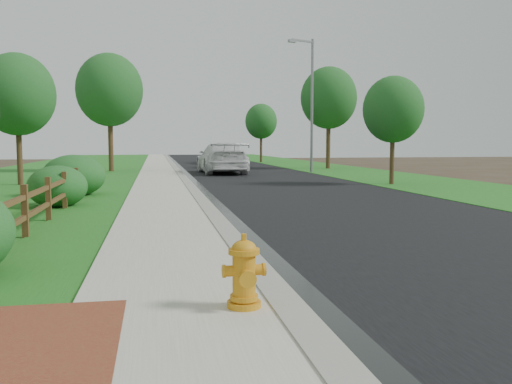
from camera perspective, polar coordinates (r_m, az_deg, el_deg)
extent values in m
plane|color=#33291B|center=(6.47, -0.79, -12.07)|extent=(120.00, 120.00, 0.00)
cube|color=black|center=(41.52, -2.73, 2.58)|extent=(8.00, 90.00, 0.02)
cube|color=gray|center=(41.16, -8.54, 2.58)|extent=(0.40, 90.00, 0.12)
cube|color=black|center=(41.17, -8.05, 2.53)|extent=(0.50, 90.00, 0.00)
cube|color=#A59E8F|center=(41.13, -10.35, 2.54)|extent=(2.20, 90.00, 0.10)
cube|color=#1E5317|center=(41.17, -13.00, 2.46)|extent=(1.60, 90.00, 0.06)
cube|color=#1E5317|center=(41.72, -20.16, 2.30)|extent=(9.00, 90.00, 0.04)
cube|color=#1E5317|center=(43.00, 6.43, 2.66)|extent=(6.00, 90.00, 0.04)
cube|color=brown|center=(5.54, -22.69, -14.89)|extent=(1.60, 2.40, 0.11)
cube|color=#442816|center=(11.66, -23.14, -1.96)|extent=(0.12, 0.12, 1.10)
cube|color=#442816|center=(13.99, -21.02, -0.75)|extent=(0.12, 0.12, 1.10)
cube|color=#442816|center=(16.35, -19.50, 0.11)|extent=(0.12, 0.12, 1.10)
cube|color=#442816|center=(18.72, -18.37, 0.75)|extent=(0.12, 0.12, 1.10)
cube|color=#442816|center=(21.09, -17.49, 1.25)|extent=(0.12, 0.12, 1.10)
cube|color=#442816|center=(10.51, -24.54, -3.31)|extent=(0.08, 2.35, 0.10)
cube|color=#442816|center=(10.46, -24.63, -1.14)|extent=(0.08, 2.35, 0.10)
cube|color=#442816|center=(12.83, -21.97, -1.75)|extent=(0.08, 2.35, 0.10)
cube|color=#442816|center=(12.79, -22.03, 0.03)|extent=(0.08, 2.35, 0.10)
cube|color=#442816|center=(15.18, -20.19, -0.66)|extent=(0.08, 2.35, 0.10)
cube|color=#442816|center=(15.14, -20.24, 0.84)|extent=(0.08, 2.35, 0.10)
cube|color=#442816|center=(17.54, -18.89, 0.13)|extent=(0.08, 2.35, 0.10)
cube|color=#442816|center=(17.51, -18.93, 1.43)|extent=(0.08, 2.35, 0.10)
cube|color=#442816|center=(19.91, -17.90, 0.73)|extent=(0.08, 2.35, 0.10)
cube|color=#442816|center=(19.88, -17.93, 1.88)|extent=(0.08, 2.35, 0.10)
cylinder|color=orange|center=(6.15, -1.27, -11.70)|extent=(0.38, 0.38, 0.07)
cylinder|color=orange|center=(6.07, -1.27, -8.97)|extent=(0.26, 0.26, 0.58)
cylinder|color=orange|center=(6.13, -1.27, -11.00)|extent=(0.31, 0.31, 0.06)
cylinder|color=orange|center=(6.00, -1.28, -6.27)|extent=(0.35, 0.35, 0.06)
ellipsoid|color=orange|center=(6.00, -1.28, -6.06)|extent=(0.28, 0.28, 0.21)
cylinder|color=orange|center=(5.97, -1.28, -4.79)|extent=(0.06, 0.06, 0.08)
cylinder|color=orange|center=(5.90, -0.98, -9.04)|extent=(0.17, 0.14, 0.17)
cylinder|color=orange|center=(6.02, -3.08, -8.32)|extent=(0.15, 0.14, 0.13)
cylinder|color=orange|center=(6.08, 0.51, -8.16)|extent=(0.15, 0.14, 0.13)
imported|color=silver|center=(33.76, -3.62, 3.59)|extent=(2.81, 6.57, 1.89)
imported|color=black|center=(43.05, -3.35, 3.71)|extent=(3.20, 4.84, 1.53)
imported|color=black|center=(48.48, -3.82, 3.98)|extent=(2.14, 5.27, 1.70)
cylinder|color=gray|center=(34.58, 5.91, 8.92)|extent=(0.17, 0.17, 8.33)
cube|color=gray|center=(34.62, 4.97, 15.57)|extent=(1.59, 0.72, 0.11)
cube|color=gray|center=(34.12, 3.81, 15.57)|extent=(0.55, 0.38, 0.17)
ellipsoid|color=#1C4E1E|center=(17.03, -20.17, 0.54)|extent=(2.11, 2.11, 1.25)
ellipsoid|color=#1C4E1E|center=(20.32, -18.62, 1.64)|extent=(2.87, 2.87, 1.50)
cylinder|color=#342215|center=(26.41, -23.66, 4.46)|extent=(0.24, 0.24, 3.54)
ellipsoid|color=#1C4E1E|center=(26.49, -23.84, 9.38)|extent=(3.31, 3.31, 3.64)
cylinder|color=#342215|center=(25.34, 14.14, 4.10)|extent=(0.20, 0.20, 2.98)
ellipsoid|color=#1C4E1E|center=(25.38, 14.24, 8.43)|extent=(2.73, 2.73, 3.00)
cylinder|color=#342215|center=(36.94, -15.06, 5.69)|extent=(0.32, 0.32, 4.67)
ellipsoid|color=#1C4E1E|center=(37.10, -15.17, 10.33)|extent=(4.31, 4.31, 4.74)
cylinder|color=#342215|center=(39.86, 7.62, 5.65)|extent=(0.31, 0.31, 4.49)
ellipsoid|color=#1C4E1E|center=(39.99, 7.67, 9.79)|extent=(4.07, 4.07, 4.47)
cylinder|color=#342215|center=(52.23, 0.54, 5.02)|extent=(0.24, 0.24, 3.46)
ellipsoid|color=#1C4E1E|center=(52.27, 0.54, 7.46)|extent=(3.05, 3.05, 3.36)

